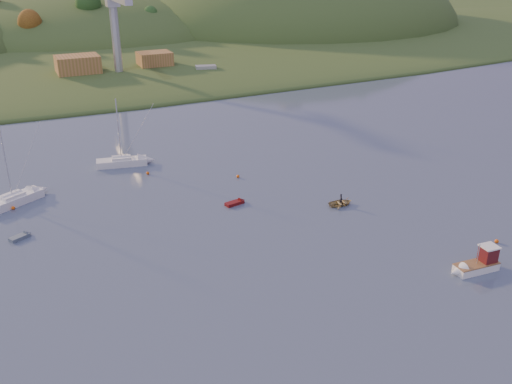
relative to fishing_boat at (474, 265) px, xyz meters
name	(u,v)px	position (x,y,z in m)	size (l,w,h in m)	color
ground	(391,348)	(-16.68, -6.86, -0.87)	(500.00, 500.00, 0.00)	#3B4B60
far_shore	(57,30)	(-16.68, 223.14, -0.87)	(620.00, 220.00, 1.50)	#2F431B
shore_slope	(84,55)	(-16.68, 158.14, -0.87)	(640.00, 150.00, 7.00)	#2F431B
hill_center	(90,35)	(-6.68, 203.14, -0.87)	(140.00, 120.00, 36.00)	#2F431B
hill_right	(292,27)	(78.32, 188.14, -0.87)	(150.00, 130.00, 60.00)	#2F431B
hillside_trees	(74,46)	(-16.68, 178.14, -0.87)	(280.00, 50.00, 32.00)	#1B4B1B
wharf	(129,75)	(-11.68, 115.14, 0.33)	(42.00, 16.00, 2.40)	slate
shed_west	(78,65)	(-24.68, 116.14, 3.93)	(11.00, 8.00, 4.80)	olive
shed_east	(155,59)	(-3.68, 117.14, 3.53)	(9.00, 7.00, 4.00)	olive
dock_crane	(115,16)	(-14.68, 111.54, 16.31)	(3.20, 28.00, 20.30)	#B7B7BC
fishing_boat	(474,265)	(0.00, 0.00, 0.00)	(6.26, 2.28, 3.93)	white
sailboat_near	(13,200)	(-46.14, 41.63, -0.10)	(8.81, 6.56, 12.02)	white
sailboat_far	(122,161)	(-28.51, 50.52, -0.13)	(8.56, 3.99, 11.44)	silver
canoe	(341,203)	(-3.84, 21.55, -0.50)	(2.55, 3.57, 0.74)	#9F8C58
paddler	(341,200)	(-3.84, 21.55, -0.11)	(0.55, 0.36, 1.51)	black
red_tender	(238,202)	(-16.88, 28.32, -0.64)	(3.38, 1.72, 1.10)	#5D0D0D
grey_dinghy	(23,236)	(-45.67, 30.52, -0.65)	(3.07, 2.29, 1.08)	slate
work_vessel	(206,73)	(8.00, 107.95, 0.33)	(13.73, 7.45, 3.35)	slate
buoy_0	(497,241)	(7.68, 3.87, -0.62)	(0.50, 0.50, 0.50)	#E4560C
buoy_1	(238,176)	(-13.03, 37.24, -0.62)	(0.50, 0.50, 0.50)	#E4560C
buoy_2	(13,208)	(-46.28, 39.81, -0.62)	(0.50, 0.50, 0.50)	#E4560C
buoy_3	(148,173)	(-25.68, 44.70, -0.62)	(0.50, 0.50, 0.50)	#E4560C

